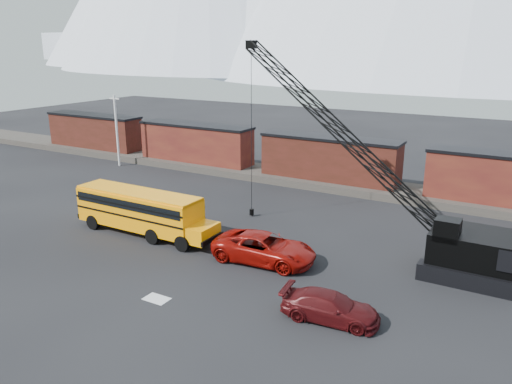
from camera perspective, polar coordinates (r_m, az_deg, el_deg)
ground at (r=31.35m, az=-7.15°, el=-8.78°), size 160.00×160.00×0.00m
gravel_berm at (r=49.44m, az=8.29°, el=1.11°), size 120.00×5.00×0.70m
boxcar_west_far at (r=67.26m, az=-17.96°, el=6.66°), size 13.70×3.10×4.17m
boxcar_west_near at (r=56.57m, az=-6.87°, el=5.62°), size 13.70×3.10×4.17m
boxcar_mid at (r=48.87m, az=8.40°, el=3.84°), size 13.70×3.10×4.17m
utility_pole at (r=58.58m, az=-15.63°, el=6.88°), size 1.40×0.24×8.00m
snow_patch at (r=28.32m, az=-11.29°, el=-11.88°), size 1.40×0.90×0.02m
school_bus at (r=37.01m, az=-12.84°, el=-2.08°), size 11.65×2.65×3.19m
red_pickup at (r=31.85m, az=0.96°, el=-6.42°), size 6.84×3.58×1.84m
maroon_suv at (r=25.86m, az=8.49°, el=-12.86°), size 5.17×2.57×1.44m
crawler_crane at (r=33.91m, az=10.07°, el=6.40°), size 20.11×5.47×13.83m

